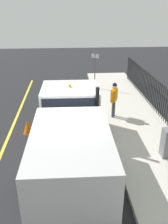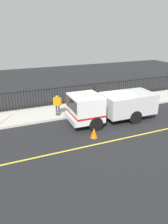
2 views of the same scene
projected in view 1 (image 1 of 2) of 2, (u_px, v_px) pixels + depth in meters
name	position (u px, v px, depth m)	size (l,w,h in m)	color
ground_plane	(68.00, 158.00, 8.79)	(49.30, 49.30, 0.00)	#232326
sidewalk_slab	(154.00, 152.00, 8.98)	(2.99, 22.41, 0.16)	beige
work_truck	(71.00, 127.00, 8.33)	(2.38, 6.39, 2.48)	white
worker_standing	(114.00, 96.00, 11.27)	(0.41, 0.57, 1.70)	orange
traffic_cone	(28.00, 127.00, 10.35)	(0.44, 0.44, 0.63)	orange
street_sign	(95.00, 66.00, 15.12)	(0.43, 0.30, 2.27)	#4C4C4C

